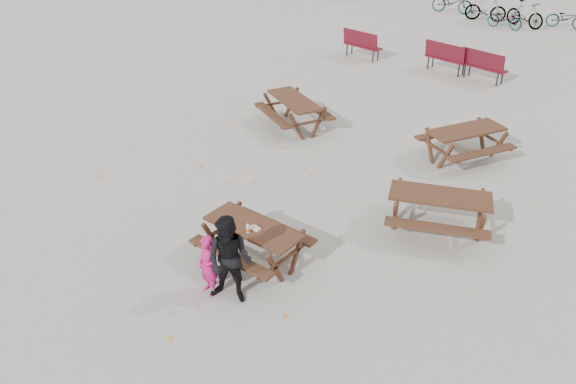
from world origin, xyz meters
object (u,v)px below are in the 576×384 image
Objects in this scene: main_picnic_table at (253,235)px; picnic_table_east at (438,213)px; food_tray at (255,228)px; soda_bottle at (248,229)px; child at (208,266)px; picnic_table_north at (294,113)px; adult at (230,260)px; picnic_table_far at (464,145)px.

main_picnic_table is 3.66m from picnic_table_east.
food_tray reaches higher than main_picnic_table.
child is (-0.09, -0.90, -0.29)m from soda_bottle.
child is 6.97m from picnic_table_north.
main_picnic_table is 1.08m from adult.
adult is 0.83× the size of picnic_table_east.
adult is at bearing -73.50° from food_tray.
picnic_table_north is 4.52m from picnic_table_far.
main_picnic_table is at bearing 89.98° from adult.
soda_bottle is at bearing -146.69° from picnic_table_east.
soda_bottle is 0.85m from adult.
food_tray is 0.17m from soda_bottle.
picnic_table_north is (-3.45, 6.16, -0.38)m from adult.
picnic_table_far is at bearing 78.91° from food_tray.
adult is at bearing -137.44° from picnic_table_east.
soda_bottle reaches higher than main_picnic_table.
food_tray is 6.37m from picnic_table_far.
main_picnic_table is at bearing 99.60° from child.
soda_bottle is 0.09× the size of picnic_table_far.
child reaches higher than food_tray.
child is 0.59× the size of picnic_table_east.
main_picnic_table is 0.94× the size of picnic_table_north.
main_picnic_table is 0.34m from soda_bottle.
food_tray is at bearing -147.58° from picnic_table_east.
food_tray is at bearing 85.48° from adult.
picnic_table_north reaches higher than picnic_table_far.
main_picnic_table is at bearing -149.36° from picnic_table_east.
picnic_table_east is (1.78, 3.94, -0.38)m from adult.
food_tray is 0.16× the size of child.
picnic_table_east is at bearing 55.53° from food_tray.
adult is at bearing -34.97° from picnic_table_north.
child is at bearing 174.53° from adult.
soda_bottle is at bearing -33.92° from picnic_table_north.
soda_bottle is at bearing 90.56° from adult.
picnic_table_north is 1.02× the size of picnic_table_far.
child is (-0.02, -1.11, -0.03)m from main_picnic_table.
picnic_table_north is at bearing 121.32° from food_tray.
picnic_table_far is at bearing 78.88° from soda_bottle.
soda_bottle is at bearing 94.93° from child.
food_tray is 0.09× the size of picnic_table_north.
picnic_table_far is (-0.84, 3.24, -0.01)m from picnic_table_east.
adult is 0.85× the size of picnic_table_far.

